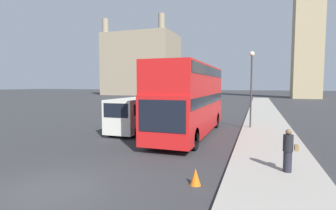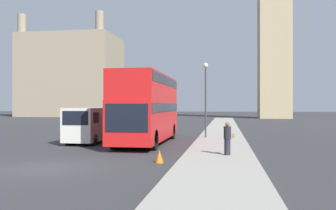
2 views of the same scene
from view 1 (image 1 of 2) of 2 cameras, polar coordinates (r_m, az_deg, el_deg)
The scene contains 7 objects.
ground_plane at distance 9.28m, azimuth -24.36°, elevation -16.54°, with size 300.00×300.00×0.00m, color #333335.
building_block_distant at distance 86.02m, azimuth -5.70°, elevation 8.71°, with size 21.74×15.54×23.42m.
red_double_decker_bus at distance 16.71m, azimuth 4.80°, elevation 1.79°, with size 2.62×10.36×4.45m.
white_van at distance 18.23m, azimuth -7.02°, elevation -1.89°, with size 1.95×5.62×2.33m.
pedestrian at distance 10.36m, azimuth 24.70°, elevation -9.01°, with size 0.50×0.34×1.54m.
street_lamp at distance 19.87m, azimuth 17.71°, elevation 5.73°, with size 0.36×0.36×5.48m.
traffic_cone at distance 8.85m, azimuth 6.00°, elevation -15.29°, with size 0.36×0.36×0.55m.
Camera 1 is at (6.03, -6.25, 3.27)m, focal length 28.00 mm.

